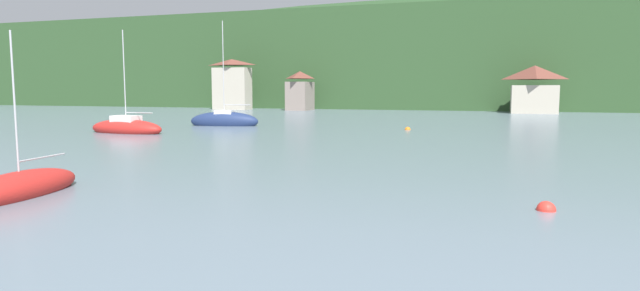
{
  "coord_description": "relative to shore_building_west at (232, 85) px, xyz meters",
  "views": [
    {
      "loc": [
        6.57,
        30.4,
        3.61
      ],
      "look_at": [
        0.0,
        50.46,
        1.34
      ],
      "focal_mm": 29.53,
      "sensor_mm": 36.0,
      "label": 1
    }
  ],
  "objects": [
    {
      "name": "shore_building_central",
      "position": [
        49.8,
        1.44,
        -0.81
      ],
      "size": [
        6.79,
        6.21,
        7.12
      ],
      "color": "#BCB29E",
      "rests_on": "ground_plane"
    },
    {
      "name": "mooring_buoy_far",
      "position": [
        36.8,
        -37.23,
        -4.31
      ],
      "size": [
        0.52,
        0.52,
        0.52
      ],
      "primitive_type": "sphere",
      "color": "orange",
      "rests_on": "ground_plane"
    },
    {
      "name": "sailboat_mid_4",
      "position": [
        28.77,
        -70.55,
        -4.04
      ],
      "size": [
        2.21,
        5.49,
        5.86
      ],
      "rotation": [
        0.0,
        0.0,
        4.83
      ],
      "color": "red",
      "rests_on": "ground_plane"
    },
    {
      "name": "mooring_buoy_mid",
      "position": [
        45.55,
        -67.31,
        -4.31
      ],
      "size": [
        0.57,
        0.57,
        0.57
      ],
      "primitive_type": "sphere",
      "color": "red",
      "rests_on": "ground_plane"
    },
    {
      "name": "shore_building_west",
      "position": [
        0.0,
        0.0,
        0.0
      ],
      "size": [
        6.7,
        3.19,
        8.85
      ],
      "color": "#BCB29E",
      "rests_on": "ground_plane"
    },
    {
      "name": "sailboat_far_5",
      "position": [
        18.72,
        -37.6,
        -3.83
      ],
      "size": [
        7.1,
        3.06,
        10.73
      ],
      "rotation": [
        0.0,
        0.0,
        3.32
      ],
      "color": "navy",
      "rests_on": "ground_plane"
    },
    {
      "name": "wooded_hillside",
      "position": [
        29.6,
        39.99,
        3.38
      ],
      "size": [
        352.0,
        58.86,
        37.74
      ],
      "color": "#2D4C28",
      "rests_on": "ground_plane"
    },
    {
      "name": "sailboat_far_0",
      "position": [
        15.17,
        -47.83,
        -3.89
      ],
      "size": [
        7.22,
        2.82,
        8.82
      ],
      "rotation": [
        0.0,
        0.0,
        3.06
      ],
      "color": "red",
      "rests_on": "ground_plane"
    },
    {
      "name": "shore_building_westcentral",
      "position": [
        12.45,
        0.96,
        -1.09
      ],
      "size": [
        3.79,
        5.2,
        6.64
      ],
      "color": "gray",
      "rests_on": "ground_plane"
    }
  ]
}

